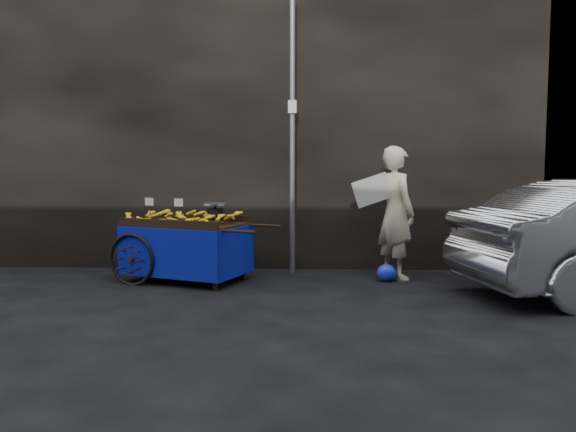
{
  "coord_description": "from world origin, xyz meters",
  "views": [
    {
      "loc": [
        0.56,
        -6.81,
        1.55
      ],
      "look_at": [
        0.27,
        0.5,
        0.91
      ],
      "focal_mm": 35.0,
      "sensor_mm": 36.0,
      "label": 1
    }
  ],
  "objects": [
    {
      "name": "plastic_bag",
      "position": [
        1.59,
        0.72,
        0.12
      ],
      "size": [
        0.26,
        0.21,
        0.24
      ],
      "primitive_type": "ellipsoid",
      "color": "#1A31C8",
      "rests_on": "ground"
    },
    {
      "name": "street_pole",
      "position": [
        0.3,
        1.3,
        2.01
      ],
      "size": [
        0.12,
        0.1,
        4.0
      ],
      "color": "slate",
      "rests_on": "ground"
    },
    {
      "name": "ground",
      "position": [
        0.0,
        0.0,
        0.0
      ],
      "size": [
        80.0,
        80.0,
        0.0
      ],
      "primitive_type": "plane",
      "color": "black",
      "rests_on": "ground"
    },
    {
      "name": "building_wall",
      "position": [
        0.39,
        2.6,
        2.5
      ],
      "size": [
        13.5,
        2.0,
        5.0
      ],
      "color": "black",
      "rests_on": "ground"
    },
    {
      "name": "vendor",
      "position": [
        1.73,
        0.94,
        0.92
      ],
      "size": [
        0.98,
        0.8,
        1.83
      ],
      "rotation": [
        0.0,
        0.0,
        2.1
      ],
      "color": "#C8B295",
      "rests_on": "ground"
    },
    {
      "name": "banana_cart",
      "position": [
        -1.16,
        0.7,
        0.71
      ],
      "size": [
        2.31,
        1.62,
        1.15
      ],
      "rotation": [
        0.0,
        0.0,
        -0.36
      ],
      "color": "black",
      "rests_on": "ground"
    }
  ]
}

